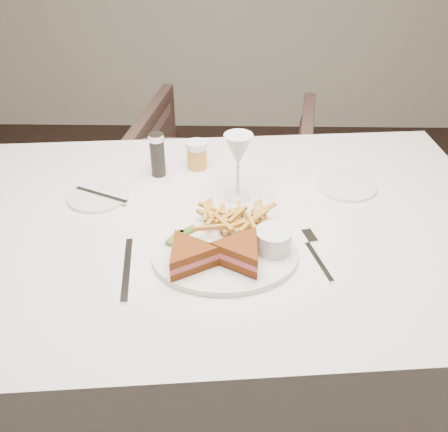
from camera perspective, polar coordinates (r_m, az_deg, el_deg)
table at (r=1.46m, az=0.04°, el=-12.62°), size 1.45×1.03×0.75m
chair_far at (r=2.15m, az=0.14°, el=4.48°), size 0.79×0.75×0.72m
table_setting at (r=1.15m, az=0.11°, el=-0.31°), size 0.81×0.60×0.18m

